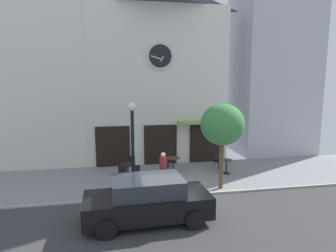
% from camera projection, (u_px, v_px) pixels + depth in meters
% --- Properties ---
extents(ground_plane, '(27.69, 11.26, 0.13)m').
position_uv_depth(ground_plane, '(176.00, 203.00, 11.55)').
color(ground_plane, gray).
extents(clock_building, '(8.16, 4.25, 10.91)m').
position_uv_depth(clock_building, '(157.00, 68.00, 17.59)').
color(clock_building, silver).
rests_on(clock_building, ground_plane).
extents(neighbor_building_left, '(6.60, 3.16, 12.29)m').
position_uv_depth(neighbor_building_left, '(27.00, 57.00, 16.36)').
color(neighbor_building_left, silver).
rests_on(neighbor_building_left, ground_plane).
extents(neighbor_building_right, '(5.01, 3.97, 15.93)m').
position_uv_depth(neighbor_building_right, '(274.00, 33.00, 19.17)').
color(neighbor_building_right, '#B2B2BC').
rests_on(neighbor_building_right, ground_plane).
extents(street_lamp, '(0.36, 0.36, 3.94)m').
position_uv_depth(street_lamp, '(133.00, 148.00, 12.21)').
color(street_lamp, black).
rests_on(street_lamp, ground_plane).
extents(street_tree, '(1.95, 1.75, 3.85)m').
position_uv_depth(street_tree, '(222.00, 125.00, 12.72)').
color(street_tree, brown).
rests_on(street_tree, ground_plane).
extents(cafe_table_near_curb, '(0.70, 0.70, 0.75)m').
position_uv_depth(cafe_table_near_curb, '(128.00, 168.00, 14.38)').
color(cafe_table_near_curb, black).
rests_on(cafe_table_near_curb, ground_plane).
extents(cafe_table_center_left, '(0.76, 0.76, 0.74)m').
position_uv_depth(cafe_table_center_left, '(173.00, 161.00, 15.56)').
color(cafe_table_center_left, black).
rests_on(cafe_table_center_left, ground_plane).
extents(cafe_table_rightmost, '(0.63, 0.63, 0.74)m').
position_uv_depth(cafe_table_rightmost, '(226.00, 164.00, 15.16)').
color(cafe_table_rightmost, black).
rests_on(cafe_table_rightmost, ground_plane).
extents(cafe_chair_corner, '(0.56, 0.56, 0.90)m').
position_uv_depth(cafe_chair_corner, '(165.00, 165.00, 14.90)').
color(cafe_chair_corner, black).
rests_on(cafe_chair_corner, ground_plane).
extents(cafe_chair_right_end, '(0.55, 0.55, 0.90)m').
position_uv_depth(cafe_chair_right_end, '(218.00, 160.00, 15.87)').
color(cafe_chair_right_end, black).
rests_on(cafe_chair_right_end, ground_plane).
extents(cafe_chair_under_awning, '(0.44, 0.44, 0.90)m').
position_uv_depth(cafe_chair_under_awning, '(123.00, 173.00, 13.58)').
color(cafe_chair_under_awning, black).
rests_on(cafe_chair_under_awning, ground_plane).
extents(cafe_chair_facing_wall, '(0.42, 0.42, 0.90)m').
position_uv_depth(cafe_chair_facing_wall, '(131.00, 163.00, 15.22)').
color(cafe_chair_facing_wall, black).
rests_on(cafe_chair_facing_wall, ground_plane).
extents(cafe_chair_near_lamp, '(0.51, 0.51, 0.90)m').
position_uv_depth(cafe_chair_near_lamp, '(135.00, 173.00, 13.69)').
color(cafe_chair_near_lamp, black).
rests_on(cafe_chair_near_lamp, ground_plane).
extents(pedestrian_maroon, '(0.43, 0.43, 1.67)m').
position_uv_depth(pedestrian_maroon, '(163.00, 170.00, 12.99)').
color(pedestrian_maroon, '#2D2D38').
rests_on(pedestrian_maroon, ground_plane).
extents(parked_car_black, '(4.37, 2.16, 1.55)m').
position_uv_depth(parked_car_black, '(148.00, 200.00, 9.96)').
color(parked_car_black, black).
rests_on(parked_car_black, ground_plane).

